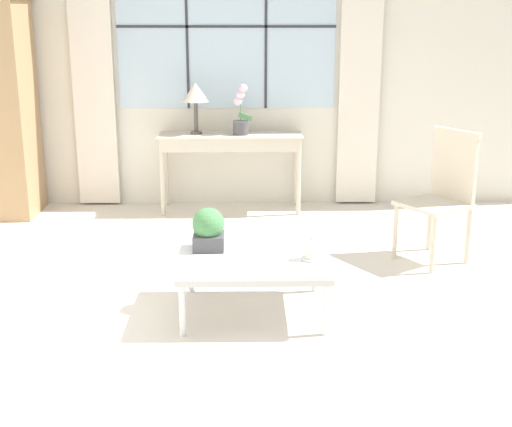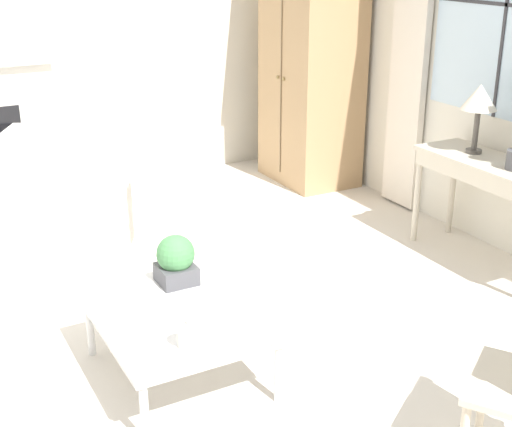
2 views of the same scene
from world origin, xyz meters
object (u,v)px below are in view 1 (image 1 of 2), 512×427
(table_lamp, at_px, (195,94))
(potted_plant_small, at_px, (208,229))
(console_table, at_px, (231,144))
(coffee_table, at_px, (254,261))
(pillar_candle, at_px, (311,251))
(potted_orchid, at_px, (241,116))
(side_chair_wooden, at_px, (444,189))

(table_lamp, bearing_deg, potted_plant_small, -84.47)
(console_table, height_order, potted_plant_small, console_table)
(coffee_table, xyz_separation_m, pillar_candle, (0.35, -0.10, 0.10))
(potted_orchid, bearing_deg, console_table, 174.62)
(side_chair_wooden, relative_size, coffee_table, 1.06)
(coffee_table, relative_size, potted_plant_small, 3.49)
(pillar_candle, bearing_deg, coffee_table, 164.46)
(console_table, distance_m, potted_plant_small, 2.29)
(console_table, relative_size, potted_orchid, 2.88)
(console_table, distance_m, side_chair_wooden, 2.16)
(table_lamp, xyz_separation_m, coffee_table, (0.51, -2.42, -0.76))
(table_lamp, distance_m, potted_plant_small, 2.39)
(coffee_table, distance_m, pillar_candle, 0.37)
(potted_orchid, height_order, side_chair_wooden, potted_orchid)
(potted_orchid, xyz_separation_m, side_chair_wooden, (1.53, -1.40, -0.35))
(table_lamp, relative_size, coffee_table, 0.50)
(side_chair_wooden, xyz_separation_m, pillar_candle, (-1.09, -1.08, -0.11))
(table_lamp, bearing_deg, potted_orchid, -4.48)
(potted_orchid, relative_size, potted_plant_small, 1.72)
(potted_orchid, xyz_separation_m, pillar_candle, (0.44, -2.48, -0.46))
(side_chair_wooden, xyz_separation_m, coffee_table, (-1.44, -0.99, -0.21))
(potted_orchid, xyz_separation_m, coffee_table, (0.09, -2.39, -0.56))
(potted_plant_small, bearing_deg, table_lamp, 95.53)
(potted_orchid, distance_m, potted_plant_small, 2.31)
(side_chair_wooden, height_order, pillar_candle, side_chair_wooden)
(table_lamp, relative_size, potted_plant_small, 1.75)
(potted_plant_small, relative_size, pillar_candle, 1.98)
(side_chair_wooden, distance_m, coffee_table, 1.76)
(side_chair_wooden, bearing_deg, console_table, 139.16)
(side_chair_wooden, relative_size, pillar_candle, 7.28)
(table_lamp, height_order, potted_orchid, table_lamp)
(coffee_table, bearing_deg, potted_plant_small, 158.06)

